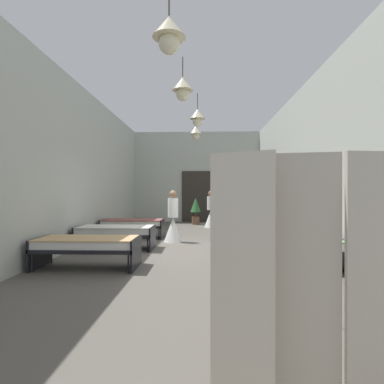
{
  "coord_description": "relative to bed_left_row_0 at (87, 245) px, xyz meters",
  "views": [
    {
      "loc": [
        0.28,
        -7.67,
        1.45
      ],
      "look_at": [
        0.0,
        0.52,
        1.43
      ],
      "focal_mm": 28.9,
      "sensor_mm": 36.0,
      "label": 1
    }
  ],
  "objects": [
    {
      "name": "privacy_screen",
      "position": [
        2.85,
        -3.81,
        0.41
      ],
      "size": [
        1.24,
        0.22,
        1.7
      ],
      "rotation": [
        0.0,
        0.0,
        -0.18
      ],
      "color": "#BCB29E",
      "rests_on": "ground"
    },
    {
      "name": "bed_right_row_2",
      "position": [
        3.8,
        3.8,
        0.0
      ],
      "size": [
        1.9,
        0.84,
        0.57
      ],
      "color": "black",
      "rests_on": "ground"
    },
    {
      "name": "bed_left_row_2",
      "position": [
        0.0,
        3.8,
        0.0
      ],
      "size": [
        1.9,
        0.84,
        0.57
      ],
      "color": "black",
      "rests_on": "ground"
    },
    {
      "name": "nurse_near_aisle",
      "position": [
        1.33,
        3.08,
        0.09
      ],
      "size": [
        0.52,
        0.52,
        1.49
      ],
      "rotation": [
        0.0,
        0.0,
        5.79
      ],
      "color": "white",
      "rests_on": "ground"
    },
    {
      "name": "bed_left_row_1",
      "position": [
        0.0,
        1.9,
        0.0
      ],
      "size": [
        1.9,
        0.84,
        0.57
      ],
      "color": "black",
      "rests_on": "ground"
    },
    {
      "name": "potted_plant",
      "position": [
        1.87,
        7.74,
        0.26
      ],
      "size": [
        0.46,
        0.46,
        1.16
      ],
      "color": "brown",
      "rests_on": "ground"
    },
    {
      "name": "bed_right_row_1",
      "position": [
        3.8,
        1.9,
        0.0
      ],
      "size": [
        1.9,
        0.84,
        0.57
      ],
      "color": "black",
      "rests_on": "ground"
    },
    {
      "name": "ground_plane",
      "position": [
        1.9,
        1.9,
        -0.49
      ],
      "size": [
        6.5,
        14.44,
        0.1
      ],
      "primitive_type": "cube",
      "color": "#59544C"
    },
    {
      "name": "room_shell",
      "position": [
        1.9,
        3.23,
        1.7
      ],
      "size": [
        6.3,
        14.04,
        4.27
      ],
      "color": "#B2B7AD",
      "rests_on": "ground"
    },
    {
      "name": "nurse_mid_aisle",
      "position": [
        2.51,
        6.66,
        0.09
      ],
      "size": [
        0.52,
        0.52,
        1.49
      ],
      "rotation": [
        0.0,
        0.0,
        5.24
      ],
      "color": "white",
      "rests_on": "ground"
    },
    {
      "name": "patient_seated_primary",
      "position": [
        3.45,
        0.01,
        0.43
      ],
      "size": [
        0.44,
        0.44,
        0.8
      ],
      "color": "slate",
      "rests_on": "bed_right_row_0"
    },
    {
      "name": "bed_left_row_0",
      "position": [
        0.0,
        0.0,
        0.0
      ],
      "size": [
        1.9,
        0.84,
        0.57
      ],
      "color": "black",
      "rests_on": "ground"
    },
    {
      "name": "bed_right_row_0",
      "position": [
        3.8,
        0.0,
        0.0
      ],
      "size": [
        1.9,
        0.84,
        0.57
      ],
      "color": "black",
      "rests_on": "ground"
    }
  ]
}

